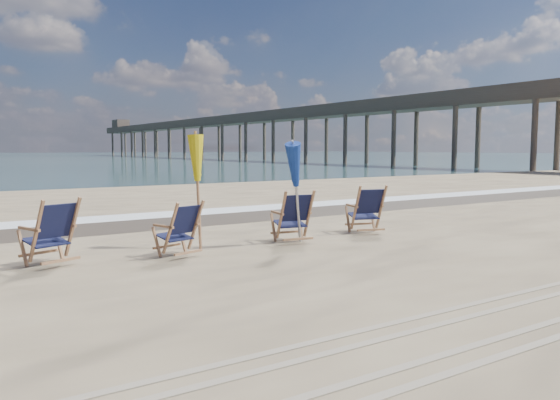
% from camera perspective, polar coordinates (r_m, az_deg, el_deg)
% --- Properties ---
extents(surf_foam, '(200.00, 1.40, 0.01)m').
position_cam_1_polar(surf_foam, '(15.70, -12.20, -1.49)').
color(surf_foam, silver).
rests_on(surf_foam, ground).
extents(wet_sand_strip, '(200.00, 2.60, 0.00)m').
position_cam_1_polar(wet_sand_strip, '(14.32, -10.07, -2.12)').
color(wet_sand_strip, '#42362A').
rests_on(wet_sand_strip, ground).
extents(tire_tracks, '(80.00, 1.30, 0.01)m').
position_cam_1_polar(tire_tracks, '(6.77, 24.14, -10.96)').
color(tire_tracks, gray).
rests_on(tire_tracks, ground).
extents(beach_chair_0, '(0.93, 0.98, 1.10)m').
position_cam_1_polar(beach_chair_0, '(9.43, -20.82, -2.93)').
color(beach_chair_0, '#111534').
rests_on(beach_chair_0, ground).
extents(beach_chair_1, '(0.80, 0.85, 0.98)m').
position_cam_1_polar(beach_chair_1, '(9.61, -8.77, -2.84)').
color(beach_chair_1, '#111534').
rests_on(beach_chair_1, ground).
extents(beach_chair_2, '(0.80, 0.87, 1.06)m').
position_cam_1_polar(beach_chair_2, '(10.78, 3.06, -1.68)').
color(beach_chair_2, '#111534').
rests_on(beach_chair_2, ground).
extents(beach_chair_3, '(0.88, 0.94, 1.08)m').
position_cam_1_polar(beach_chair_3, '(12.12, 10.54, -0.93)').
color(beach_chair_3, '#111534').
rests_on(beach_chair_3, ground).
extents(umbrella_yellow, '(0.30, 0.30, 2.09)m').
position_cam_1_polar(umbrella_yellow, '(10.14, -8.58, 3.72)').
color(umbrella_yellow, '#A26E48').
rests_on(umbrella_yellow, ground).
extents(umbrella_blue, '(0.30, 0.30, 2.06)m').
position_cam_1_polar(umbrella_blue, '(10.46, 1.80, 3.67)').
color(umbrella_blue, '#A5A5AD').
rests_on(umbrella_blue, ground).
extents(fishing_pier, '(4.40, 140.00, 9.30)m').
position_cam_1_polar(fishing_pier, '(91.36, -4.53, 7.16)').
color(fishing_pier, '#50443A').
rests_on(fishing_pier, ground).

